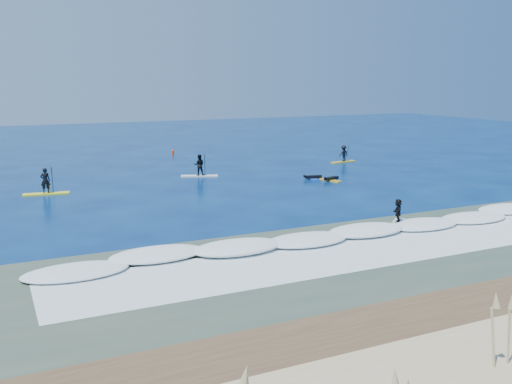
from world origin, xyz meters
name	(u,v)px	position (x,y,z in m)	size (l,w,h in m)	color
ground	(270,201)	(0.00, 0.00, 0.00)	(160.00, 160.00, 0.00)	#041A4C
shallow_water	(394,254)	(0.00, -14.00, 0.01)	(90.00, 13.00, 0.01)	#344739
breaking_wave	(349,234)	(0.00, -10.00, 0.00)	(40.00, 6.00, 0.30)	white
whitewater	(382,248)	(0.00, -13.00, 0.00)	(34.00, 5.00, 0.02)	silver
sup_paddler_left	(46,185)	(-14.36, 9.43, 0.74)	(3.47, 1.31, 2.37)	yellow
sup_paddler_center	(199,167)	(-1.02, 12.05, 0.87)	(3.39, 2.00, 2.33)	silver
sup_paddler_right	(344,155)	(15.77, 13.98, 0.80)	(3.01, 1.13, 2.06)	gold
prone_paddler_near	(331,179)	(8.47, 5.08, 0.15)	(1.68, 2.20, 0.44)	gold
prone_paddler_far	(312,178)	(7.46, 6.43, 0.15)	(1.69, 2.19, 0.44)	#1848B6
wave_surfer	(398,212)	(3.73, -9.67, 0.85)	(1.94, 1.82, 1.51)	silver
marker_buoy	(173,152)	(1.18, 27.31, 0.32)	(0.31, 0.31, 0.74)	#EA4614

